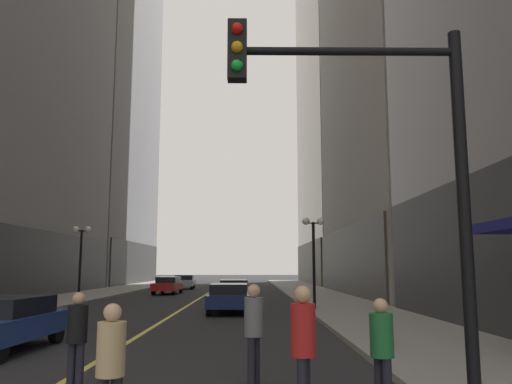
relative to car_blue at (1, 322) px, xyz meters
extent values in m
plane|color=#262628|center=(2.79, 25.48, -0.72)|extent=(200.00, 200.00, 0.00)
cube|color=gray|center=(-5.46, 25.48, -0.64)|extent=(4.50, 78.00, 0.15)
cube|color=gray|center=(11.04, 25.48, -0.64)|extent=(4.50, 78.00, 0.15)
cube|color=#E5D64C|center=(2.79, 25.48, -0.72)|extent=(0.16, 70.00, 0.01)
cube|color=#2C2C2E|center=(-7.81, 24.98, 1.53)|extent=(0.50, 22.80, 4.50)
cube|color=gray|center=(-13.13, 50.48, 29.20)|extent=(10.84, 26.00, 59.85)
cube|color=#2C2C2E|center=(-7.81, 50.48, 1.78)|extent=(0.50, 24.70, 5.00)
cube|color=#2C2C2E|center=(13.39, 1.48, 1.78)|extent=(0.50, 20.90, 5.00)
cube|color=#3A3935|center=(13.39, 24.98, 1.78)|extent=(0.50, 22.80, 5.00)
cube|color=#403C35|center=(13.39, 50.48, 1.78)|extent=(0.50, 24.70, 5.00)
cube|color=black|center=(0.01, 0.16, 0.35)|extent=(1.71, 2.53, 0.50)
cylinder|color=black|center=(0.85, 1.46, -0.40)|extent=(0.24, 0.65, 0.64)
cube|color=#141E4C|center=(5.22, 10.85, -0.12)|extent=(1.85, 4.43, 0.55)
cube|color=black|center=(5.22, 10.63, 0.35)|extent=(1.63, 2.48, 0.50)
cylinder|color=black|center=(4.41, 12.40, -0.40)|extent=(0.22, 0.64, 0.64)
cylinder|color=black|center=(6.03, 12.40, -0.40)|extent=(0.22, 0.64, 0.64)
cylinder|color=black|center=(4.41, 9.30, -0.40)|extent=(0.22, 0.64, 0.64)
cylinder|color=black|center=(6.03, 9.30, -0.40)|extent=(0.22, 0.64, 0.64)
cube|color=black|center=(5.18, 18.19, -0.12)|extent=(1.98, 4.83, 0.55)
cube|color=black|center=(5.19, 17.95, 0.35)|extent=(1.69, 2.73, 0.50)
cylinder|color=black|center=(4.34, 19.83, -0.40)|extent=(0.24, 0.65, 0.64)
cylinder|color=black|center=(5.90, 19.89, -0.40)|extent=(0.24, 0.65, 0.64)
cylinder|color=black|center=(4.46, 16.49, -0.40)|extent=(0.24, 0.65, 0.64)
cylinder|color=black|center=(6.02, 16.55, -0.40)|extent=(0.24, 0.65, 0.64)
cube|color=#B21919|center=(-0.22, 27.44, -0.12)|extent=(1.87, 4.78, 0.55)
cube|color=black|center=(-0.21, 27.67, 0.35)|extent=(1.60, 2.69, 0.50)
cylinder|color=black|center=(0.48, 25.76, -0.40)|extent=(0.24, 0.65, 0.64)
cylinder|color=black|center=(-1.01, 25.81, -0.40)|extent=(0.24, 0.65, 0.64)
cylinder|color=black|center=(0.57, 29.07, -0.40)|extent=(0.24, 0.65, 0.64)
cylinder|color=black|center=(-0.91, 29.11, -0.40)|extent=(0.24, 0.65, 0.64)
cube|color=#B7B7BC|center=(-0.13, 36.77, -0.12)|extent=(2.07, 4.40, 0.55)
cube|color=black|center=(-0.14, 36.99, 0.35)|extent=(1.76, 2.49, 0.50)
cylinder|color=black|center=(0.76, 35.30, -0.40)|extent=(0.25, 0.65, 0.64)
cylinder|color=black|center=(-0.88, 35.23, -0.40)|extent=(0.25, 0.65, 0.64)
cylinder|color=black|center=(0.62, 38.32, -0.40)|extent=(0.25, 0.65, 0.64)
cylinder|color=black|center=(-1.02, 38.25, -0.40)|extent=(0.25, 0.65, 0.64)
cylinder|color=#1E6633|center=(8.09, -5.52, 0.38)|extent=(0.46, 0.46, 0.62)
sphere|color=tan|center=(8.09, -5.52, 0.79)|extent=(0.21, 0.21, 0.21)
cylinder|color=black|center=(3.17, -4.11, -0.32)|extent=(0.14, 0.14, 0.80)
cylinder|color=black|center=(3.32, -4.15, -0.32)|extent=(0.14, 0.14, 0.80)
cylinder|color=black|center=(3.24, -4.13, 0.39)|extent=(0.42, 0.42, 0.63)
sphere|color=tan|center=(3.24, -4.13, 0.82)|extent=(0.22, 0.22, 0.22)
cylinder|color=tan|center=(4.54, -6.84, 0.39)|extent=(0.45, 0.45, 0.63)
sphere|color=tan|center=(4.54, -6.84, 0.81)|extent=(0.22, 0.22, 0.22)
cylinder|color=black|center=(6.29, -3.75, -0.29)|extent=(0.14, 0.14, 0.86)
cylinder|color=black|center=(6.21, -3.88, -0.29)|extent=(0.14, 0.14, 0.86)
cylinder|color=slate|center=(6.25, -3.82, 0.47)|extent=(0.47, 0.47, 0.68)
sphere|color=tan|center=(6.25, -3.82, 0.93)|extent=(0.23, 0.23, 0.23)
cylinder|color=#B21E1E|center=(6.90, -6.04, 0.51)|extent=(0.44, 0.44, 0.70)
sphere|color=tan|center=(6.90, -6.04, 0.98)|extent=(0.24, 0.24, 0.24)
cylinder|color=black|center=(9.19, -6.01, 2.03)|extent=(0.18, 0.18, 5.50)
cylinder|color=black|center=(7.59, -6.01, 4.48)|extent=(3.20, 0.12, 0.12)
cube|color=black|center=(5.99, -6.01, 4.48)|extent=(0.28, 0.24, 0.90)
sphere|color=red|center=(5.99, -6.15, 4.76)|extent=(0.17, 0.17, 0.17)
sphere|color=orange|center=(5.99, -6.15, 4.48)|extent=(0.17, 0.17, 0.17)
sphere|color=green|center=(5.99, -6.15, 4.20)|extent=(0.17, 0.17, 0.17)
cylinder|color=black|center=(-3.61, 16.82, 1.38)|extent=(0.14, 0.14, 4.20)
cylinder|color=black|center=(-3.61, 16.82, 3.43)|extent=(0.80, 0.06, 0.06)
sphere|color=white|center=(-3.96, 16.82, 3.53)|extent=(0.36, 0.36, 0.36)
sphere|color=white|center=(-3.26, 16.82, 3.53)|extent=(0.36, 0.36, 0.36)
cylinder|color=black|center=(9.19, 11.42, 1.38)|extent=(0.14, 0.14, 4.20)
cylinder|color=black|center=(9.19, 11.42, 3.43)|extent=(0.80, 0.06, 0.06)
sphere|color=white|center=(8.84, 11.42, 3.53)|extent=(0.36, 0.36, 0.36)
sphere|color=white|center=(9.54, 11.42, 3.53)|extent=(0.36, 0.36, 0.36)
cylinder|color=red|center=(9.69, 0.38, -0.32)|extent=(0.28, 0.28, 0.80)
camera|label=1|loc=(6.19, -13.17, 1.35)|focal=36.17mm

